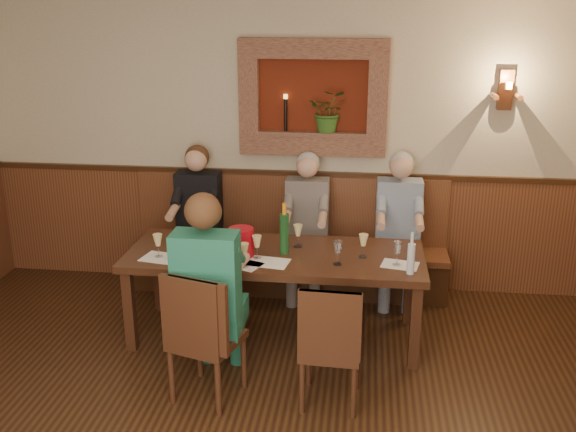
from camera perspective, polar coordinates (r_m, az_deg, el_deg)
name	(u,v)px	position (r m, az deg, el deg)	size (l,w,h in m)	color
room_shell	(220,173)	(3.12, -6.09, 3.86)	(6.04, 6.04, 2.82)	#C3B193
wainscoting	(228,404)	(3.66, -5.39, -16.26)	(6.02, 6.02, 1.15)	#562B18
wall_niche	(317,103)	(5.97, 2.60, 10.01)	(1.36, 0.30, 1.06)	#601D0D
wall_sconce	(506,91)	(6.04, 18.79, 10.49)	(0.25, 0.20, 0.35)	#562B18
dining_table	(275,261)	(5.23, -1.16, -4.03)	(2.40, 0.90, 0.75)	#331D0F
bench	(289,258)	(6.23, 0.09, -3.73)	(3.00, 0.45, 1.11)	#381E0F
chair_near_left	(206,361)	(4.64, -7.27, -12.65)	(0.54, 0.54, 0.98)	#331D0F
chair_near_right	(330,368)	(4.57, 3.77, -13.34)	(0.42, 0.42, 0.92)	#331D0F
person_bench_left	(198,233)	(6.20, -8.03, -1.47)	(0.42, 0.51, 1.42)	black
person_bench_mid	(306,239)	(6.03, 1.63, -2.04)	(0.40, 0.49, 1.38)	#4F4948
person_bench_right	(398,242)	(6.01, 9.71, -2.26)	(0.41, 0.50, 1.41)	navy
person_chair_front	(211,307)	(4.62, -6.87, -8.03)	(0.45, 0.55, 1.50)	#175353
spittoon_bucket	(241,242)	(5.11, -4.19, -2.33)	(0.20, 0.20, 0.23)	red
wine_bottle_green_a	(284,233)	(5.13, -0.33, -1.50)	(0.09, 0.09, 0.42)	#19471E
wine_bottle_green_b	(207,225)	(5.41, -7.18, -0.78)	(0.09, 0.09, 0.39)	#19471E
water_bottle	(411,258)	(4.85, 10.88, -3.65)	(0.07, 0.07, 0.33)	silver
tasting_sheet_a	(162,258)	(5.19, -11.10, -3.67)	(0.32, 0.23, 0.00)	white
tasting_sheet_b	(268,262)	(5.01, -1.76, -4.13)	(0.31, 0.22, 0.00)	white
tasting_sheet_c	(400,265)	(5.04, 9.92, -4.29)	(0.28, 0.20, 0.00)	white
tasting_sheet_d	(243,264)	(4.98, -4.04, -4.31)	(0.29, 0.20, 0.00)	white
wine_glass_0	(158,246)	(5.18, -11.47, -2.60)	(0.08, 0.08, 0.19)	#FDE697
wine_glass_1	(338,253)	(4.95, 4.44, -3.28)	(0.08, 0.08, 0.19)	white
wine_glass_2	(244,255)	(4.90, -3.92, -3.51)	(0.08, 0.08, 0.19)	#FDE697
wine_glass_3	(257,247)	(5.06, -2.78, -2.78)	(0.08, 0.08, 0.19)	#FDE697
wine_glass_4	(240,237)	(5.29, -4.32, -1.85)	(0.08, 0.08, 0.19)	white
wine_glass_5	(192,248)	(5.08, -8.57, -2.87)	(0.08, 0.08, 0.19)	#FDE697
wine_glass_6	(397,254)	(4.99, 9.68, -3.32)	(0.08, 0.08, 0.19)	white
wine_glass_7	(363,246)	(5.12, 6.71, -2.64)	(0.08, 0.08, 0.19)	#FDE697
wine_glass_8	(298,236)	(5.30, 0.89, -1.76)	(0.08, 0.08, 0.19)	#FDE697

